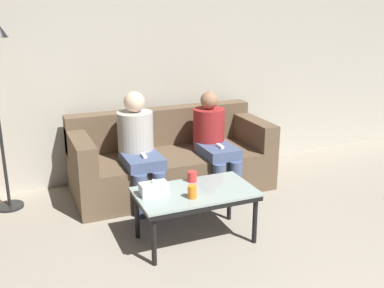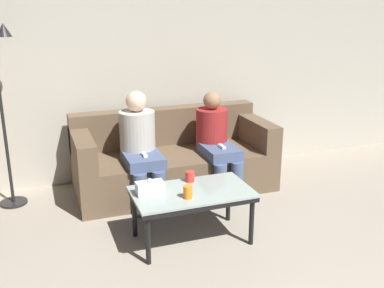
{
  "view_description": "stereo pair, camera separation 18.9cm",
  "coord_description": "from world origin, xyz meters",
  "px_view_note": "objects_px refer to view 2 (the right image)",
  "views": [
    {
      "loc": [
        -1.52,
        -1.13,
        1.9
      ],
      "look_at": [
        0.0,
        2.5,
        0.66
      ],
      "focal_mm": 42.0,
      "sensor_mm": 36.0,
      "label": 1
    },
    {
      "loc": [
        -1.34,
        -1.2,
        1.9
      ],
      "look_at": [
        0.0,
        2.5,
        0.66
      ],
      "focal_mm": 42.0,
      "sensor_mm": 36.0,
      "label": 2
    }
  ],
  "objects_px": {
    "cup_near_right": "(188,192)",
    "seated_person_mid_left": "(216,140)",
    "coffee_table": "(192,196)",
    "couch": "(173,160)",
    "seated_person_left_end": "(140,144)",
    "cup_near_left": "(190,177)",
    "standing_lamp": "(2,98)",
    "tissue_box": "(150,188)"
  },
  "relations": [
    {
      "from": "seated_person_left_end",
      "to": "seated_person_mid_left",
      "type": "relative_size",
      "value": 1.06
    },
    {
      "from": "coffee_table",
      "to": "seated_person_left_end",
      "type": "bearing_deg",
      "value": 102.12
    },
    {
      "from": "cup_near_right",
      "to": "seated_person_left_end",
      "type": "height_order",
      "value": "seated_person_left_end"
    },
    {
      "from": "couch",
      "to": "seated_person_left_end",
      "type": "xyz_separation_m",
      "value": [
        -0.4,
        -0.2,
        0.28
      ]
    },
    {
      "from": "coffee_table",
      "to": "seated_person_left_end",
      "type": "relative_size",
      "value": 0.88
    },
    {
      "from": "cup_near_right",
      "to": "seated_person_mid_left",
      "type": "distance_m",
      "value": 1.24
    },
    {
      "from": "tissue_box",
      "to": "seated_person_mid_left",
      "type": "xyz_separation_m",
      "value": [
        0.93,
        0.86,
        0.06
      ]
    },
    {
      "from": "tissue_box",
      "to": "cup_near_left",
      "type": "bearing_deg",
      "value": 19.21
    },
    {
      "from": "tissue_box",
      "to": "couch",
      "type": "bearing_deg",
      "value": 63.87
    },
    {
      "from": "standing_lamp",
      "to": "cup_near_left",
      "type": "bearing_deg",
      "value": -36.78
    },
    {
      "from": "coffee_table",
      "to": "cup_near_left",
      "type": "xyz_separation_m",
      "value": [
        0.05,
        0.19,
        0.09
      ]
    },
    {
      "from": "seated_person_mid_left",
      "to": "cup_near_right",
      "type": "bearing_deg",
      "value": -123.01
    },
    {
      "from": "couch",
      "to": "cup_near_right",
      "type": "height_order",
      "value": "couch"
    },
    {
      "from": "coffee_table",
      "to": "tissue_box",
      "type": "xyz_separation_m",
      "value": [
        -0.33,
        0.06,
        0.1
      ]
    },
    {
      "from": "coffee_table",
      "to": "cup_near_right",
      "type": "xyz_separation_m",
      "value": [
        -0.08,
        -0.12,
        0.1
      ]
    },
    {
      "from": "cup_near_left",
      "to": "standing_lamp",
      "type": "height_order",
      "value": "standing_lamp"
    },
    {
      "from": "couch",
      "to": "cup_near_right",
      "type": "bearing_deg",
      "value": -102.33
    },
    {
      "from": "couch",
      "to": "cup_near_left",
      "type": "xyz_separation_m",
      "value": [
        -0.14,
        -0.95,
        0.19
      ]
    },
    {
      "from": "standing_lamp",
      "to": "seated_person_mid_left",
      "type": "bearing_deg",
      "value": -10.36
    },
    {
      "from": "cup_near_left",
      "to": "cup_near_right",
      "type": "xyz_separation_m",
      "value": [
        -0.13,
        -0.31,
        0.01
      ]
    },
    {
      "from": "couch",
      "to": "standing_lamp",
      "type": "relative_size",
      "value": 1.18
    },
    {
      "from": "cup_near_right",
      "to": "seated_person_mid_left",
      "type": "xyz_separation_m",
      "value": [
        0.67,
        1.03,
        0.06
      ]
    },
    {
      "from": "cup_near_left",
      "to": "standing_lamp",
      "type": "bearing_deg",
      "value": 143.22
    },
    {
      "from": "coffee_table",
      "to": "seated_person_left_end",
      "type": "xyz_separation_m",
      "value": [
        -0.2,
        0.93,
        0.19
      ]
    },
    {
      "from": "tissue_box",
      "to": "seated_person_left_end",
      "type": "distance_m",
      "value": 0.89
    },
    {
      "from": "standing_lamp",
      "to": "seated_person_mid_left",
      "type": "xyz_separation_m",
      "value": [
        2.0,
        -0.37,
        -0.51
      ]
    },
    {
      "from": "cup_near_left",
      "to": "tissue_box",
      "type": "xyz_separation_m",
      "value": [
        -0.39,
        -0.13,
        0.01
      ]
    },
    {
      "from": "cup_near_right",
      "to": "standing_lamp",
      "type": "bearing_deg",
      "value": 133.45
    },
    {
      "from": "coffee_table",
      "to": "cup_near_left",
      "type": "bearing_deg",
      "value": 74.86
    },
    {
      "from": "cup_near_right",
      "to": "seated_person_left_end",
      "type": "distance_m",
      "value": 1.07
    },
    {
      "from": "cup_near_right",
      "to": "couch",
      "type": "bearing_deg",
      "value": 77.67
    },
    {
      "from": "cup_near_left",
      "to": "standing_lamp",
      "type": "relative_size",
      "value": 0.05
    },
    {
      "from": "standing_lamp",
      "to": "couch",
      "type": "bearing_deg",
      "value": -5.04
    },
    {
      "from": "couch",
      "to": "cup_near_left",
      "type": "height_order",
      "value": "couch"
    },
    {
      "from": "cup_near_left",
      "to": "standing_lamp",
      "type": "distance_m",
      "value": 1.91
    },
    {
      "from": "seated_person_mid_left",
      "to": "seated_person_left_end",
      "type": "bearing_deg",
      "value": 178.51
    },
    {
      "from": "couch",
      "to": "standing_lamp",
      "type": "distance_m",
      "value": 1.78
    },
    {
      "from": "standing_lamp",
      "to": "seated_person_left_end",
      "type": "relative_size",
      "value": 1.58
    },
    {
      "from": "coffee_table",
      "to": "tissue_box",
      "type": "height_order",
      "value": "tissue_box"
    },
    {
      "from": "cup_near_right",
      "to": "tissue_box",
      "type": "distance_m",
      "value": 0.31
    },
    {
      "from": "cup_near_right",
      "to": "tissue_box",
      "type": "height_order",
      "value": "tissue_box"
    },
    {
      "from": "couch",
      "to": "tissue_box",
      "type": "xyz_separation_m",
      "value": [
        -0.53,
        -1.08,
        0.19
      ]
    }
  ]
}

